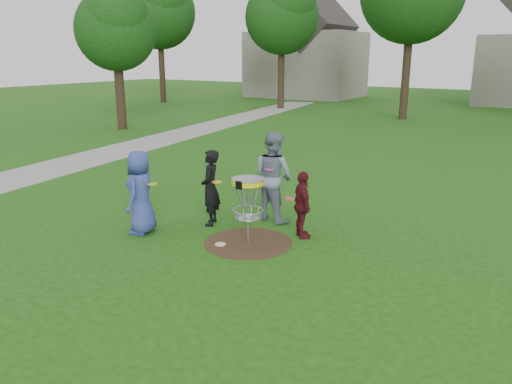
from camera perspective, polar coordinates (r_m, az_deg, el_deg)
The scene contains 11 objects.
ground at distance 10.16m, azimuth -0.89°, elevation -5.83°, with size 100.00×100.00×0.00m, color #19470F.
dirt_patch at distance 10.16m, azimuth -0.89°, elevation -5.81°, with size 1.80×1.80×0.01m, color #47331E.
concrete_path at distance 22.29m, azimuth -11.58°, elevation 5.68°, with size 2.20×40.00×0.02m, color #9E9E99.
player_blue at distance 10.75m, azimuth -13.05°, elevation -0.04°, with size 0.87×0.57×1.78m, color #323E8A.
player_black at distance 11.04m, azimuth -5.23°, elevation 0.48°, with size 0.62×0.40×1.69m, color black.
player_grey at distance 11.28m, azimuth 1.98°, elevation 1.79°, with size 0.99×0.77×2.05m, color slate.
player_maroon at distance 10.28m, azimuth 5.32°, elevation -1.49°, with size 0.83×0.34×1.41m, color #501219.
disc_on_grass at distance 10.08m, azimuth -4.10°, elevation -6.00°, with size 0.22×0.22×0.02m, color silver.
disc_golf_basket at distance 9.84m, azimuth -0.92°, elevation -0.29°, with size 0.66×0.67×1.38m.
held_discs at distance 10.55m, azimuth -2.74°, elevation 1.02°, with size 2.80×2.08×0.41m.
tree_row at distance 29.12m, azimuth 23.79°, elevation 19.23°, with size 51.20×17.42×9.90m.
Camera 1 is at (5.11, -7.97, 3.70)m, focal length 35.00 mm.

